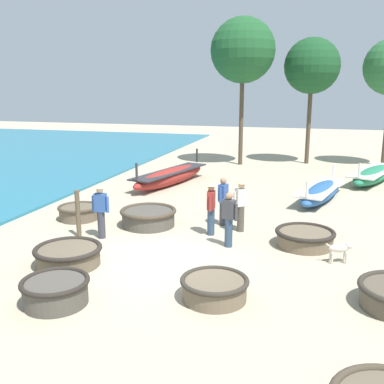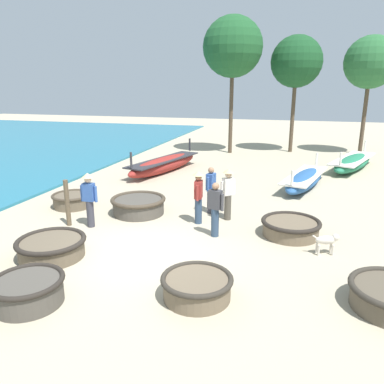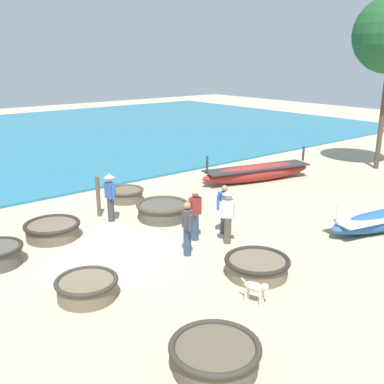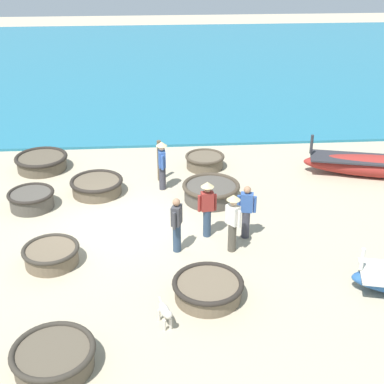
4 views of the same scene
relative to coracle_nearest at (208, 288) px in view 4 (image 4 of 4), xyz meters
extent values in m
plane|color=tan|center=(-3.66, -2.15, -0.26)|extent=(80.00, 80.00, 0.00)
cube|color=teal|center=(-23.54, 1.85, -0.21)|extent=(28.00, 52.00, 0.10)
cylinder|color=brown|center=(0.00, 0.00, -0.05)|extent=(1.55, 1.55, 0.42)
torus|color=#28231E|center=(0.00, 0.00, 0.15)|extent=(1.68, 1.68, 0.12)
cylinder|color=#4C473F|center=(-4.94, 0.59, -0.01)|extent=(1.69, 1.69, 0.50)
torus|color=#42382B|center=(-4.94, 0.59, 0.24)|extent=(1.82, 1.82, 0.13)
cylinder|color=brown|center=(-5.68, -3.05, -0.04)|extent=(1.58, 1.58, 0.44)
torus|color=#28231E|center=(-5.68, -3.05, 0.17)|extent=(1.71, 1.71, 0.13)
cylinder|color=brown|center=(-1.71, -3.87, -0.05)|extent=(1.36, 1.36, 0.43)
torus|color=#332D26|center=(-1.71, -3.87, 0.17)|extent=(1.46, 1.46, 0.11)
cylinder|color=brown|center=(1.99, -3.23, -0.04)|extent=(1.55, 1.55, 0.44)
torus|color=#332D26|center=(1.99, -3.23, 0.18)|extent=(1.67, 1.67, 0.12)
cylinder|color=brown|center=(-7.75, -5.17, -0.03)|extent=(1.71, 1.71, 0.46)
torus|color=#28231E|center=(-7.75, -5.17, 0.20)|extent=(1.85, 1.85, 0.14)
cylinder|color=brown|center=(-7.47, 0.63, -0.05)|extent=(1.30, 1.30, 0.43)
torus|color=#42382B|center=(-7.47, 0.63, 0.17)|extent=(1.41, 1.41, 0.10)
cylinder|color=#4C473F|center=(-4.83, -4.96, -0.01)|extent=(1.32, 1.32, 0.49)
torus|color=#28231E|center=(-4.83, -4.96, 0.23)|extent=(1.42, 1.42, 0.11)
cylinder|color=silver|center=(-0.09, 3.62, 0.59)|extent=(0.10, 0.10, 0.56)
ellipsoid|color=maroon|center=(-6.26, 6.73, 0.11)|extent=(2.31, 5.56, 0.75)
cylinder|color=#2D2D33|center=(-6.87, 4.28, 0.77)|extent=(0.10, 0.10, 0.67)
cylinder|color=#2D425B|center=(-2.06, -0.62, 0.15)|extent=(0.22, 0.22, 0.82)
cube|color=#3D3D42|center=(-2.06, -0.62, 0.83)|extent=(0.39, 0.32, 0.54)
sphere|color=#A37556|center=(-2.06, -0.62, 1.21)|extent=(0.20, 0.20, 0.20)
cylinder|color=#3D3D42|center=(-2.27, -0.55, 0.78)|extent=(0.09, 0.09, 0.48)
cylinder|color=#3D3D42|center=(-1.86, -0.70, 0.78)|extent=(0.09, 0.09, 0.48)
cylinder|color=#4C473D|center=(-1.98, 0.84, 0.15)|extent=(0.22, 0.22, 0.82)
cube|color=silver|center=(-1.98, 0.84, 0.83)|extent=(0.40, 0.39, 0.54)
sphere|color=#DBB28E|center=(-1.98, 0.84, 1.21)|extent=(0.20, 0.20, 0.20)
cylinder|color=silver|center=(-2.14, 0.70, 0.78)|extent=(0.09, 0.09, 0.48)
cylinder|color=silver|center=(-1.81, 0.98, 0.78)|extent=(0.09, 0.09, 0.48)
cone|color=#D1BC84|center=(-1.98, 0.84, 1.34)|extent=(0.36, 0.36, 0.14)
cylinder|color=#383842|center=(-2.64, 1.31, 0.15)|extent=(0.22, 0.22, 0.82)
cube|color=#33569E|center=(-2.64, 1.31, 0.83)|extent=(0.29, 0.38, 0.54)
sphere|color=#A37556|center=(-2.64, 1.31, 1.21)|extent=(0.20, 0.20, 0.20)
cylinder|color=#33569E|center=(-2.69, 1.10, 0.78)|extent=(0.09, 0.09, 0.48)
cylinder|color=#33569E|center=(-2.59, 1.53, 0.78)|extent=(0.09, 0.09, 0.48)
cylinder|color=#2D425B|center=(-2.78, 0.25, 0.15)|extent=(0.22, 0.22, 0.82)
cube|color=maroon|center=(-2.78, 0.25, 0.83)|extent=(0.25, 0.36, 0.54)
sphere|color=#A37556|center=(-2.78, 0.25, 1.21)|extent=(0.20, 0.20, 0.20)
cylinder|color=maroon|center=(-2.76, 0.03, 0.78)|extent=(0.09, 0.09, 0.48)
cylinder|color=maroon|center=(-2.80, 0.47, 0.78)|extent=(0.09, 0.09, 0.48)
cone|color=#D1BC84|center=(-2.78, 0.25, 1.34)|extent=(0.36, 0.36, 0.14)
cylinder|color=#383842|center=(-5.83, -0.92, 0.15)|extent=(0.22, 0.22, 0.82)
cube|color=#33569E|center=(-5.83, -0.92, 0.83)|extent=(0.35, 0.24, 0.54)
sphere|color=#DBB28E|center=(-5.83, -0.92, 1.21)|extent=(0.20, 0.20, 0.20)
cylinder|color=#33569E|center=(-6.05, -0.93, 0.78)|extent=(0.09, 0.09, 0.48)
cylinder|color=#33569E|center=(-5.61, -0.91, 0.78)|extent=(0.09, 0.09, 0.48)
cone|color=#D1BC84|center=(-5.83, -0.92, 1.34)|extent=(0.36, 0.36, 0.14)
ellipsoid|color=beige|center=(0.87, -1.03, 0.13)|extent=(0.56, 0.35, 0.22)
sphere|color=beige|center=(1.11, -0.95, 0.19)|extent=(0.18, 0.18, 0.18)
cylinder|color=beige|center=(0.64, -1.10, 0.19)|extent=(0.21, 0.10, 0.16)
cylinder|color=beige|center=(1.03, -0.91, -0.12)|extent=(0.06, 0.06, 0.28)
cylinder|color=beige|center=(1.07, -1.04, -0.12)|extent=(0.06, 0.06, 0.28)
cylinder|color=beige|center=(0.68, -1.02, -0.12)|extent=(0.06, 0.06, 0.28)
cylinder|color=beige|center=(0.72, -1.15, -0.12)|extent=(0.06, 0.06, 0.28)
cylinder|color=brown|center=(-6.54, -1.00, 0.45)|extent=(0.14, 0.14, 1.43)
camera|label=1|loc=(0.22, -12.41, 4.13)|focal=42.00mm
camera|label=2|loc=(0.01, -10.32, 3.86)|focal=35.00mm
camera|label=3|loc=(7.00, -7.84, 5.10)|focal=42.00mm
camera|label=4|loc=(10.03, -1.10, 7.57)|focal=50.00mm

